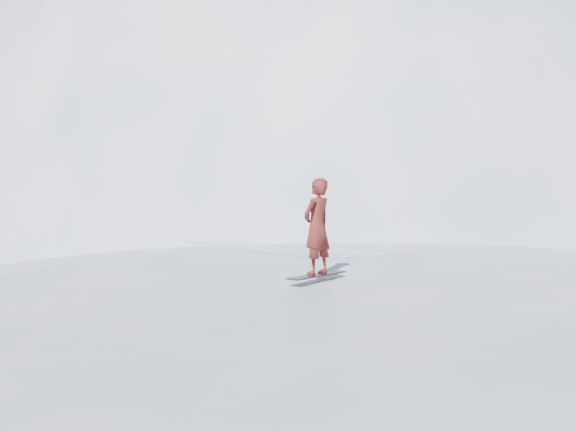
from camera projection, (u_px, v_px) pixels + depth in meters
name	position (u px, v px, depth m)	size (l,w,h in m)	color
ground	(415.00, 375.00, 13.94)	(400.00, 400.00, 0.00)	white
near_ridge	(361.00, 340.00, 16.99)	(36.00, 28.00, 4.80)	white
summit_peak	(378.00, 239.00, 47.73)	(60.00, 56.00, 56.00)	white
peak_shoulder	(289.00, 257.00, 36.10)	(28.00, 24.00, 18.00)	white
wind_bumps	(335.00, 357.00, 15.40)	(16.00, 14.40, 1.00)	white
snowboard	(317.00, 275.00, 12.24)	(1.49, 0.28, 0.02)	black
snowboarder	(317.00, 227.00, 12.19)	(0.67, 0.44, 1.83)	maroon
board_tracks	(270.00, 247.00, 17.37)	(2.86, 5.94, 0.04)	silver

